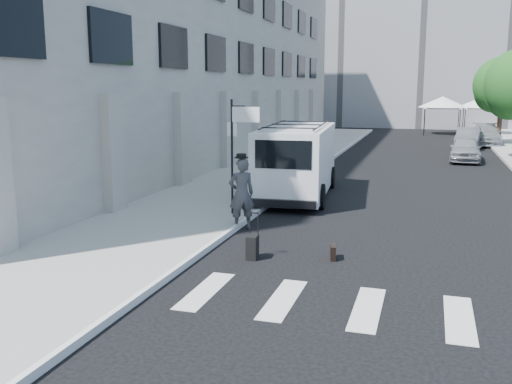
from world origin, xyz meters
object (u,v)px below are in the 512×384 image
Objects in this scene: cargo_van at (298,160)px; parked_car_c at (485,135)px; parked_car_b at (468,138)px; suitcase at (252,247)px; briefcase at (333,252)px; parked_car_a at (465,149)px; businessman at (242,194)px.

cargo_van reaches higher than parked_car_c.
parked_car_b is 0.81× the size of parked_car_c.
suitcase is at bearing -95.44° from parked_car_b.
cargo_van is at bearing -102.49° from parked_car_b.
briefcase is at bearing -91.97° from parked_car_b.
cargo_van reaches higher than parked_car_b.
parked_car_c is at bearing 64.53° from cargo_van.
parked_car_b reaches higher than parked_car_a.
businessman is 1.88× the size of suitcase.
suitcase is 0.22× the size of parked_car_c.
parked_car_c reaches higher than briefcase.
businessman is 4.65× the size of briefcase.
briefcase is at bearing 11.35° from suitcase.
parked_car_c is (1.25, 2.43, 0.06)m from parked_car_b.
businessman is 3.77m from briefcase.
parked_car_c is at bearing 71.15° from suitcase.
parked_car_c is (5.71, 29.59, 0.56)m from briefcase.
parked_car_b is at bearing -140.81° from businessman.
briefcase is at bearing -97.55° from parked_car_c.
businessman is at bearing -99.21° from parked_car_b.
businessman is 19.02m from parked_car_a.
suitcase is 0.27× the size of parked_car_b.
parked_car_c is (8.70, 27.45, -0.29)m from businessman.
businessman reaches higher than parked_car_b.
suitcase is 0.15× the size of cargo_van.
suitcase is at bearing -175.83° from briefcase.
parked_car_c is at bearing 81.93° from parked_car_a.
cargo_van is 13.90m from parked_car_a.
businessman is at bearing -108.88° from parked_car_a.
cargo_van is (0.38, 5.46, 0.30)m from businessman.
cargo_van is 1.78× the size of parked_car_a.
suitcase reaches higher than briefcase.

